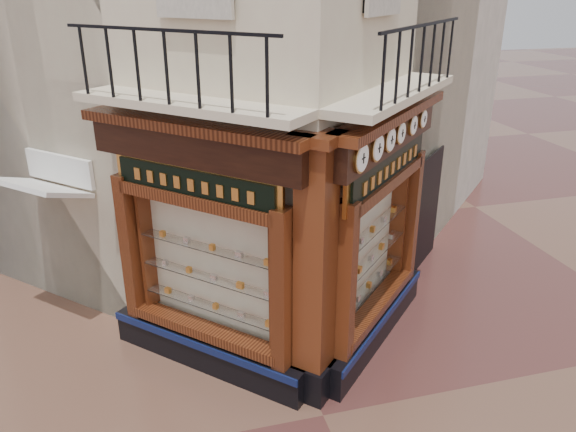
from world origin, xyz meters
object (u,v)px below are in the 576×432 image
object	(u,v)px
corner_pilaster	(315,278)
signboard_right	(389,167)
awning	(63,318)
clock_b	(377,148)
signboard_left	(194,184)
clock_a	(361,158)
clock_e	(413,125)
clock_c	(390,140)
clock_d	(400,133)
clock_f	(423,119)

from	to	relation	value
corner_pilaster	signboard_right	bearing A→B (deg)	-10.25
awning	clock_b	bearing A→B (deg)	-165.06
awning	signboard_left	bearing A→B (deg)	-176.67
clock_a	signboard_right	world-z (taller)	clock_a
clock_e	signboard_right	world-z (taller)	clock_e
clock_a	clock_b	bearing A→B (deg)	0.00
clock_c	signboard_right	distance (m)	0.64
clock_d	signboard_left	distance (m)	3.11
awning	signboard_right	bearing A→B (deg)	-156.68
clock_a	signboard_left	xyz separation A→B (m)	(-2.03, 1.05, -0.52)
signboard_left	signboard_right	distance (m)	2.92
corner_pilaster	clock_f	distance (m)	3.39
signboard_left	clock_e	bearing A→B (deg)	-128.64
clock_d	corner_pilaster	bearing A→B (deg)	166.95
clock_c	clock_a	bearing A→B (deg)	-180.00
clock_f	signboard_left	world-z (taller)	clock_f
clock_b	clock_c	world-z (taller)	clock_b
clock_e	awning	size ratio (longest dim) A/B	0.21
clock_b	clock_f	distance (m)	1.99
clock_a	clock_d	distance (m)	1.47
clock_d	signboard_left	size ratio (longest dim) A/B	0.17
clock_e	signboard_left	xyz separation A→B (m)	(-3.46, -0.39, -0.52)
clock_a	clock_e	world-z (taller)	clock_a
clock_a	signboard_left	distance (m)	2.34
clock_c	awning	size ratio (longest dim) A/B	0.24
signboard_right	clock_b	bearing A→B (deg)	-172.40
clock_d	clock_e	bearing A→B (deg)	0.00
clock_b	awning	world-z (taller)	clock_b
clock_d	awning	distance (m)	6.85
corner_pilaster	awning	bearing A→B (deg)	95.82
clock_b	clock_a	bearing A→B (deg)	-180.00
clock_e	clock_f	distance (m)	0.51
clock_d	clock_f	xyz separation A→B (m)	(0.76, 0.76, 0.00)
clock_d	clock_e	distance (m)	0.56
signboard_left	clock_c	bearing A→B (deg)	-141.80
clock_b	clock_f	bearing A→B (deg)	0.00
corner_pilaster	signboard_right	xyz separation A→B (m)	(1.46, 1.01, 1.15)
clock_a	awning	bearing A→B (deg)	99.32
clock_b	clock_e	xyz separation A→B (m)	(1.05, 1.05, 0.00)
clock_c	signboard_left	world-z (taller)	clock_c
awning	clock_a	bearing A→B (deg)	-170.68
clock_b	clock_d	world-z (taller)	clock_b
clock_b	clock_c	xyz separation A→B (m)	(0.34, 0.34, 0.00)
clock_b	clock_c	bearing A→B (deg)	-0.00
clock_f	clock_d	bearing A→B (deg)	-180.00
clock_c	clock_f	xyz separation A→B (m)	(1.07, 1.07, 0.00)
clock_d	clock_e	xyz separation A→B (m)	(0.40, 0.40, 0.00)
clock_a	clock_f	size ratio (longest dim) A/B	1.30
corner_pilaster	clock_b	size ratio (longest dim) A/B	9.98
clock_f	awning	distance (m)	7.29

